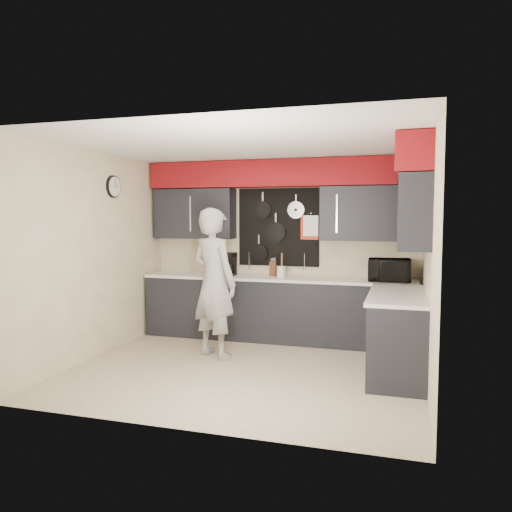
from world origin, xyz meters
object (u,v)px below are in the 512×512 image
(microwave, at_px, (389,270))
(utensil_crock, at_px, (281,272))
(knife_block, at_px, (273,269))
(person, at_px, (214,283))
(coffee_maker, at_px, (229,264))

(microwave, xyz_separation_m, utensil_crock, (-1.49, 0.03, -0.07))
(microwave, distance_m, knife_block, 1.63)
(microwave, relative_size, knife_block, 2.60)
(person, bearing_deg, coffee_maker, -54.96)
(microwave, bearing_deg, knife_block, 174.10)
(coffee_maker, xyz_separation_m, person, (0.16, -1.02, -0.15))
(microwave, relative_size, utensil_crock, 3.45)
(microwave, relative_size, coffee_maker, 1.62)
(utensil_crock, relative_size, person, 0.08)
(microwave, relative_size, person, 0.29)
(person, bearing_deg, utensil_crock, -94.77)
(knife_block, height_order, coffee_maker, coffee_maker)
(knife_block, xyz_separation_m, coffee_maker, (-0.64, -0.10, 0.07))
(person, bearing_deg, knife_block, -87.23)
(knife_block, distance_m, coffee_maker, 0.65)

